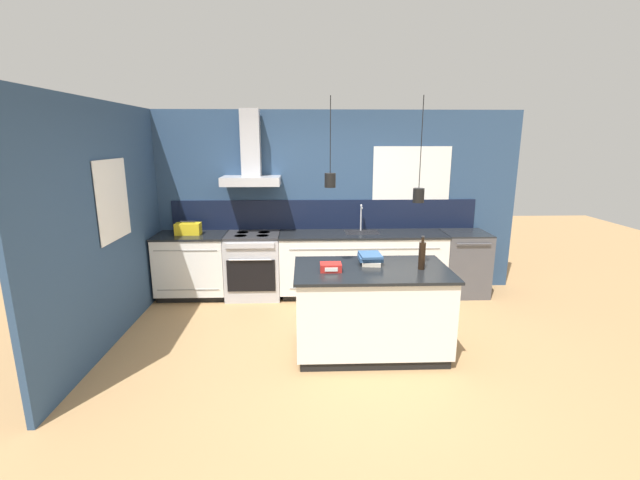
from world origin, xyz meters
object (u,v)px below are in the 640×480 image
(bottle_on_island, at_px, (422,255))
(book_stack, at_px, (371,258))
(oven_range, at_px, (254,265))
(red_supply_box, at_px, (331,267))
(dishwasher, at_px, (463,263))
(yellow_toolbox, at_px, (188,229))

(bottle_on_island, bearing_deg, book_stack, 155.71)
(oven_range, relative_size, red_supply_box, 4.29)
(oven_range, bearing_deg, dishwasher, 0.08)
(oven_range, distance_m, yellow_toolbox, 1.03)
(bottle_on_island, xyz_separation_m, yellow_toolbox, (-2.80, 1.72, -0.07))
(book_stack, relative_size, red_supply_box, 1.47)
(bottle_on_island, height_order, book_stack, bottle_on_island)
(oven_range, relative_size, book_stack, 2.93)
(dishwasher, bearing_deg, book_stack, -136.51)
(dishwasher, relative_size, red_supply_box, 4.29)
(red_supply_box, bearing_deg, bottle_on_island, 1.86)
(oven_range, height_order, book_stack, book_stack)
(book_stack, bearing_deg, dishwasher, 43.49)
(bottle_on_island, xyz_separation_m, red_supply_box, (-0.92, -0.03, -0.11))
(oven_range, height_order, dishwasher, same)
(bottle_on_island, height_order, red_supply_box, bottle_on_island)
(book_stack, distance_m, red_supply_box, 0.51)
(book_stack, xyz_separation_m, yellow_toolbox, (-2.31, 1.50, 0.03))
(dishwasher, xyz_separation_m, yellow_toolbox, (-3.90, 0.00, 0.54))
(dishwasher, height_order, red_supply_box, red_supply_box)
(oven_range, xyz_separation_m, yellow_toolbox, (-0.88, 0.00, 0.54))
(yellow_toolbox, bearing_deg, oven_range, -0.28)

